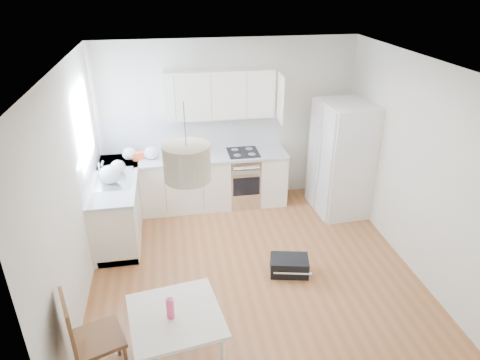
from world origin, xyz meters
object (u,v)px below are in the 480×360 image
at_px(dining_chair, 98,336).
at_px(refrigerator, 343,159).
at_px(gym_bag, 289,265).
at_px(dining_table, 176,320).

bearing_deg(dining_chair, refrigerator, 19.30).
bearing_deg(refrigerator, dining_chair, -145.05).
xyz_separation_m(dining_chair, gym_bag, (2.22, 1.25, -0.41)).
bearing_deg(dining_table, gym_bag, 30.91).
distance_m(dining_chair, gym_bag, 2.59).
xyz_separation_m(refrigerator, dining_chair, (-3.49, -2.77, -0.38)).
xyz_separation_m(refrigerator, gym_bag, (-1.26, -1.52, -0.80)).
distance_m(refrigerator, dining_table, 3.92).
relative_size(refrigerator, gym_bag, 3.69).
bearing_deg(gym_bag, dining_table, -127.87).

